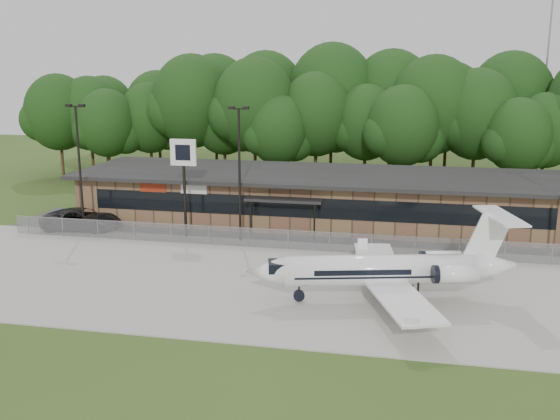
% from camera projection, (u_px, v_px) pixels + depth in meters
% --- Properties ---
extents(ground, '(160.00, 160.00, 0.00)m').
position_uv_depth(ground, '(251.00, 337.00, 30.89)').
color(ground, '#324C1B').
rests_on(ground, ground).
extents(apron, '(64.00, 18.00, 0.08)m').
position_uv_depth(apron, '(283.00, 282.00, 38.52)').
color(apron, '#9E9B93').
rests_on(apron, ground).
extents(parking_lot, '(50.00, 9.00, 0.06)m').
position_uv_depth(parking_lot, '(311.00, 234.00, 49.49)').
color(parking_lot, '#383835').
rests_on(parking_lot, ground).
extents(terminal, '(41.00, 11.65, 4.30)m').
position_uv_depth(terminal, '(319.00, 197.00, 53.24)').
color(terminal, brown).
rests_on(terminal, ground).
extents(fence, '(46.00, 0.04, 1.52)m').
position_uv_depth(fence, '(302.00, 241.00, 45.03)').
color(fence, gray).
rests_on(fence, ground).
extents(treeline, '(72.00, 12.00, 15.00)m').
position_uv_depth(treeline, '(343.00, 117.00, 69.26)').
color(treeline, black).
rests_on(treeline, ground).
extents(radio_mast, '(0.20, 0.20, 25.00)m').
position_uv_depth(radio_mast, '(546.00, 71.00, 69.56)').
color(radio_mast, gray).
rests_on(radio_mast, ground).
extents(light_pole_left, '(1.55, 0.30, 10.23)m').
position_uv_depth(light_pole_left, '(79.00, 159.00, 48.79)').
color(light_pole_left, black).
rests_on(light_pole_left, ground).
extents(light_pole_mid, '(1.55, 0.30, 10.23)m').
position_uv_depth(light_pole_mid, '(239.00, 164.00, 46.26)').
color(light_pole_mid, black).
rests_on(light_pole_mid, ground).
extents(business_jet, '(15.28, 13.73, 5.17)m').
position_uv_depth(business_jet, '(389.00, 271.00, 35.09)').
color(business_jet, white).
rests_on(business_jet, ground).
extents(suv, '(6.59, 3.59, 1.75)m').
position_uv_depth(suv, '(81.00, 219.00, 50.83)').
color(suv, '#2C2C2E').
rests_on(suv, ground).
extents(pole_sign, '(2.02, 0.26, 7.70)m').
position_uv_depth(pole_sign, '(184.00, 163.00, 47.43)').
color(pole_sign, black).
rests_on(pole_sign, ground).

